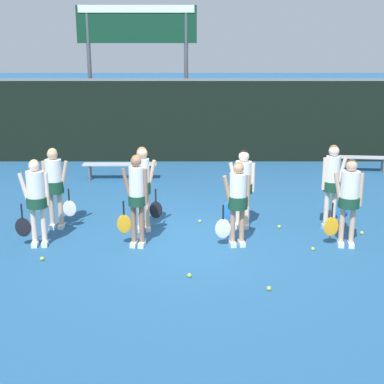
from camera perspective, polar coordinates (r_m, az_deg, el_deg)
The scene contains 20 objects.
ground_plane at distance 10.92m, azimuth -0.03°, elevation -4.81°, with size 140.00×140.00×0.00m, color #235684.
fence_windscreen at distance 17.84m, azimuth -0.00°, elevation 7.65°, with size 60.00×0.08×2.74m.
scoreboard at distance 18.59m, azimuth -5.85°, elevation 15.94°, with size 3.98×0.15×5.06m.
bench_courtside at distance 15.66m, azimuth -7.67°, elevation 2.81°, with size 2.14×0.38×0.47m.
bench_far at distance 17.30m, azimuth 17.67°, elevation 3.38°, with size 1.63×0.53×0.47m.
player_0 at distance 10.58m, azimuth -16.27°, elevation -0.36°, with size 0.68×0.39×1.71m.
player_1 at distance 10.18m, azimuth -5.91°, elevation -0.15°, with size 0.61×0.33×1.80m.
player_2 at distance 10.21m, azimuth 4.91°, elevation -0.55°, with size 0.66×0.38×1.66m.
player_3 at distance 10.56m, azimuth 16.43°, elevation -0.32°, with size 0.68×0.40×1.72m.
player_4 at distance 11.52m, azimuth -14.43°, elevation 1.12°, with size 0.67×0.39×1.73m.
player_5 at distance 11.05m, azimuth -5.21°, elevation 1.10°, with size 0.60×0.33×1.78m.
player_6 at distance 11.25m, azimuth 5.49°, elevation 1.06°, with size 0.67×0.39×1.68m.
player_7 at distance 11.49m, azimuth 14.78°, elevation 1.23°, with size 0.61×0.33×1.80m.
tennis_ball_1 at distance 11.78m, azimuth 0.86°, elevation -3.13°, with size 0.07×0.07×0.07m, color #CCE033.
tennis_ball_2 at distance 11.59m, azimuth 17.70°, elevation -4.18°, with size 0.07×0.07×0.07m, color #CCE033.
tennis_ball_4 at distance 9.08m, azimuth -0.24°, elevation -8.88°, with size 0.07×0.07×0.07m, color #CCE033.
tennis_ball_5 at distance 8.71m, azimuth 8.25°, elevation -10.14°, with size 0.07×0.07×0.07m, color #CCE033.
tennis_ball_6 at distance 10.47m, azimuth 12.81°, elevation -5.94°, with size 0.06×0.06×0.06m, color #CCE033.
tennis_ball_7 at distance 11.57m, azimuth 9.32°, elevation -3.67°, with size 0.07×0.07×0.07m, color #CCE033.
tennis_ball_8 at distance 10.13m, azimuth -15.66°, elevation -6.85°, with size 0.07×0.07×0.07m, color #CCE033.
Camera 1 is at (0.01, -10.26, 3.75)m, focal length 50.00 mm.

